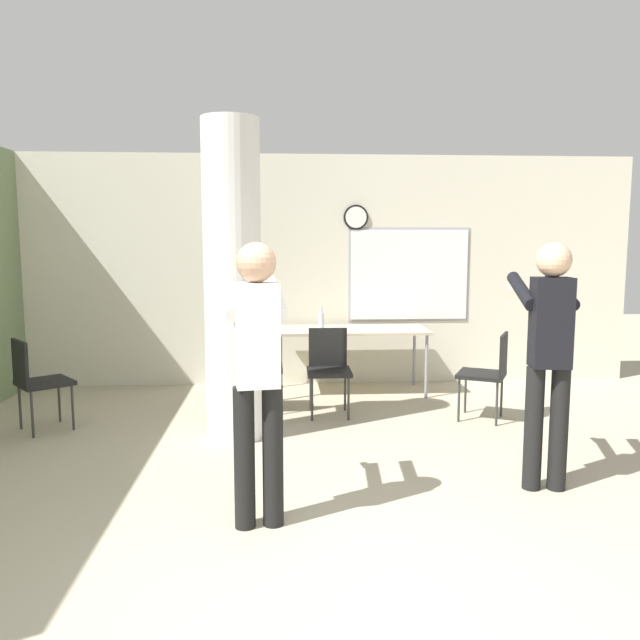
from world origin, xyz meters
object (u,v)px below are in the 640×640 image
(bottle_on_table, at_px, (321,321))
(chair_by_left_wall, at_px, (36,377))
(chair_table_front, at_px, (329,365))
(person_playing_side, at_px, (549,346))
(person_playing_front, at_px, (257,362))
(folding_table, at_px, (351,333))
(chair_mid_room, at_px, (489,369))
(chair_table_left, at_px, (261,364))

(bottle_on_table, relative_size, chair_by_left_wall, 0.31)
(chair_table_front, xyz_separation_m, person_playing_side, (1.39, -2.04, 0.52))
(person_playing_side, relative_size, person_playing_front, 1.00)
(folding_table, relative_size, chair_mid_room, 2.02)
(folding_table, xyz_separation_m, chair_table_left, (-1.02, -0.81, -0.20))
(person_playing_side, bearing_deg, folding_table, 109.83)
(chair_table_left, xyz_separation_m, chair_table_front, (0.69, -0.08, 0.00))
(chair_by_left_wall, bearing_deg, chair_mid_room, 1.35)
(person_playing_side, bearing_deg, chair_by_left_wall, 158.75)
(chair_table_front, relative_size, person_playing_side, 0.50)
(chair_mid_room, distance_m, chair_by_left_wall, 4.30)
(folding_table, relative_size, person_playing_front, 1.00)
(chair_table_left, distance_m, chair_mid_room, 2.28)
(person_playing_front, bearing_deg, folding_table, 74.20)
(chair_by_left_wall, height_order, person_playing_side, person_playing_side)
(chair_table_left, distance_m, chair_table_front, 0.69)
(chair_table_front, bearing_deg, person_playing_front, -104.14)
(folding_table, distance_m, chair_table_left, 1.31)
(person_playing_side, xyz_separation_m, person_playing_front, (-2.01, -0.46, 0.00))
(bottle_on_table, relative_size, person_playing_side, 0.16)
(chair_table_front, bearing_deg, chair_mid_room, -11.95)
(folding_table, bearing_deg, person_playing_side, -70.17)
(chair_mid_room, xyz_separation_m, person_playing_side, (-0.17, -1.71, 0.52))
(bottle_on_table, relative_size, person_playing_front, 0.16)
(bottle_on_table, relative_size, chair_table_front, 0.31)
(chair_by_left_wall, relative_size, person_playing_side, 0.50)
(bottle_on_table, distance_m, person_playing_front, 3.37)
(chair_mid_room, bearing_deg, chair_table_left, 169.54)
(folding_table, distance_m, chair_table_front, 0.97)
(bottle_on_table, xyz_separation_m, chair_by_left_wall, (-2.72, -1.25, -0.35))
(folding_table, relative_size, person_playing_side, 1.00)
(chair_mid_room, relative_size, person_playing_front, 0.50)
(chair_by_left_wall, bearing_deg, person_playing_side, -21.25)
(folding_table, xyz_separation_m, chair_table_front, (-0.33, -0.89, -0.20))
(chair_mid_room, relative_size, person_playing_side, 0.50)
(chair_table_left, xyz_separation_m, chair_by_left_wall, (-2.05, -0.52, 0.00))
(chair_table_left, bearing_deg, folding_table, 38.42)
(folding_table, distance_m, person_playing_side, 3.13)
(folding_table, xyz_separation_m, bottle_on_table, (-0.35, -0.08, 0.15))
(chair_table_left, relative_size, chair_by_left_wall, 1.00)
(person_playing_side, bearing_deg, bottle_on_table, 116.27)
(folding_table, distance_m, bottle_on_table, 0.39)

